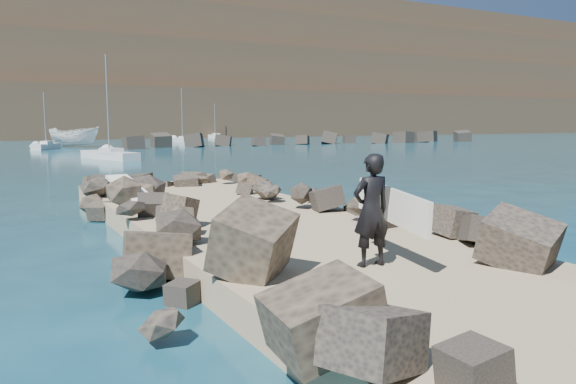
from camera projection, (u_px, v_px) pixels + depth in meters
name	position (u px, v px, depth m)	size (l,w,h in m)	color
ground	(269.00, 247.00, 14.13)	(800.00, 800.00, 0.00)	#0F384C
jetty	(309.00, 251.00, 12.35)	(6.00, 26.00, 0.60)	#8C7759
riprap_left	(174.00, 252.00, 11.40)	(2.60, 22.00, 1.00)	black
riprap_right	(399.00, 227.00, 14.12)	(2.60, 22.00, 1.00)	black
breakwater_secondary	(319.00, 140.00, 78.57)	(52.00, 4.00, 1.20)	black
headland	(47.00, 75.00, 156.67)	(360.00, 140.00, 32.00)	#2D4919
surfboard_resting	(131.00, 193.00, 16.54)	(0.67, 2.67, 0.09)	white
boat_imported	(74.00, 137.00, 69.67)	(2.46, 6.55, 2.53)	silver
surfer_with_board	(374.00, 210.00, 9.81)	(1.05, 2.45, 1.99)	black
radome	(342.00, 1.00, 186.39)	(11.99, 11.99, 18.98)	silver
sailboat_c	(110.00, 155.00, 47.12)	(3.68, 7.48, 8.81)	silver
sailboat_f	(215.00, 137.00, 106.19)	(1.51, 5.46, 6.69)	silver
sailboat_b	(46.00, 146.00, 64.07)	(3.62, 5.24, 6.62)	silver
sailboat_d	(183.00, 140.00, 84.86)	(1.59, 6.93, 8.36)	silver
headland_buildings	(74.00, 6.00, 150.81)	(137.50, 30.50, 5.00)	white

